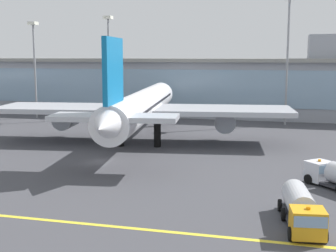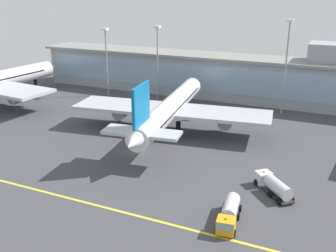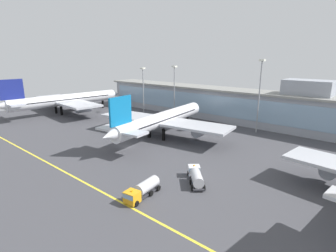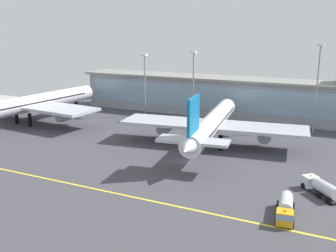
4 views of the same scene
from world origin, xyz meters
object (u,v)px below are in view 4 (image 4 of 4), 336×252
(apron_light_mast_centre, at_px, (193,75))
(apron_light_mast_east, at_px, (318,76))
(baggage_tug_near, at_px, (285,209))
(airliner_near_right, at_px, (212,124))
(apron_light_mast_west, at_px, (145,75))
(fuel_tanker_truck, at_px, (320,187))
(airliner_near_left, at_px, (31,104))

(apron_light_mast_centre, xyz_separation_m, apron_light_mast_east, (38.71, -0.15, 1.67))
(apron_light_mast_east, bearing_deg, baggage_tug_near, -88.32)
(airliner_near_right, height_order, apron_light_mast_east, apron_light_mast_east)
(apron_light_mast_centre, distance_m, apron_light_mast_east, 38.74)
(baggage_tug_near, xyz_separation_m, apron_light_mast_west, (-57.30, 56.30, 12.88))
(fuel_tanker_truck, relative_size, apron_light_mast_centre, 0.36)
(fuel_tanker_truck, xyz_separation_m, baggage_tug_near, (-4.27, -12.21, 0.00))
(airliner_near_left, bearing_deg, apron_light_mast_east, -66.64)
(fuel_tanker_truck, distance_m, apron_light_mast_east, 49.55)
(baggage_tug_near, bearing_deg, apron_light_mast_centre, -153.26)
(airliner_near_left, relative_size, baggage_tug_near, 6.53)
(airliner_near_right, xyz_separation_m, apron_light_mast_east, (22.56, 26.31, 10.76))
(apron_light_mast_centre, bearing_deg, airliner_near_right, -58.61)
(apron_light_mast_west, distance_m, apron_light_mast_centre, 17.11)
(airliner_near_left, relative_size, apron_light_mast_east, 2.34)
(apron_light_mast_west, relative_size, apron_light_mast_east, 0.84)
(airliner_near_left, bearing_deg, apron_light_mast_west, -43.37)
(baggage_tug_near, xyz_separation_m, apron_light_mast_centre, (-40.44, 59.15, 13.52))
(fuel_tanker_truck, relative_size, baggage_tug_near, 0.89)
(airliner_near_right, height_order, fuel_tanker_truck, airliner_near_right)
(fuel_tanker_truck, distance_m, apron_light_mast_centre, 66.22)
(apron_light_mast_west, relative_size, apron_light_mast_centre, 0.95)
(fuel_tanker_truck, bearing_deg, airliner_near_left, 35.36)
(airliner_near_right, bearing_deg, apron_light_mast_east, -48.42)
(airliner_near_right, relative_size, apron_light_mast_east, 2.10)
(airliner_near_right, xyz_separation_m, baggage_tug_near, (24.29, -32.69, -4.43))
(airliner_near_left, distance_m, airliner_near_right, 61.21)
(apron_light_mast_west, bearing_deg, apron_light_mast_centre, 9.59)
(airliner_near_right, xyz_separation_m, apron_light_mast_west, (-33.00, 23.61, 8.45))
(apron_light_mast_east, bearing_deg, apron_light_mast_west, -177.22)
(baggage_tug_near, bearing_deg, fuel_tanker_truck, 153.12)
(airliner_near_left, bearing_deg, airliner_near_right, -83.64)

